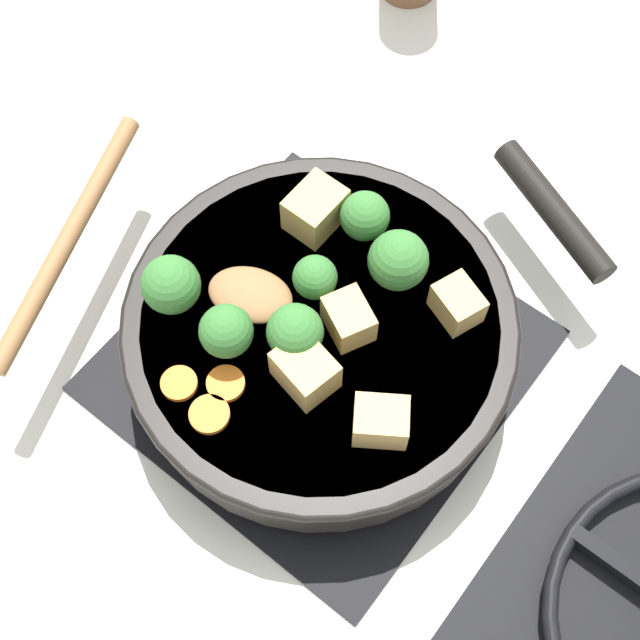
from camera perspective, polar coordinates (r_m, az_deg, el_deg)
The scene contains 18 objects.
ground_plane at distance 0.77m, azimuth -0.00°, elevation -2.63°, with size 2.40×2.40×0.00m, color silver.
front_burner_grate at distance 0.75m, azimuth -0.00°, elevation -2.27°, with size 0.31×0.31×0.03m.
skillet_pan at distance 0.71m, azimuth 0.14°, elevation -0.76°, with size 0.40×0.32×0.05m.
wooden_spoon at distance 0.72m, azimuth -11.24°, elevation 3.69°, with size 0.24×0.24×0.02m.
tofu_cube_center_large at distance 0.64m, azimuth 3.91°, elevation -6.49°, with size 0.04×0.03×0.03m, color tan.
tofu_cube_near_handle at distance 0.66m, azimuth -0.95°, elevation -3.24°, with size 0.04×0.03×0.03m, color tan.
tofu_cube_east_chunk at distance 0.68m, azimuth 1.84°, elevation 0.07°, with size 0.04×0.03×0.03m, color tan.
tofu_cube_west_chunk at distance 0.69m, azimuth 8.78°, elevation 1.05°, with size 0.04×0.03×0.03m, color tan.
tofu_cube_back_piece at distance 0.72m, azimuth -0.30°, elevation 7.09°, with size 0.05×0.04×0.04m, color tan.
broccoli_floret_near_spoon at distance 0.69m, azimuth 5.03°, elevation 3.81°, with size 0.05×0.05×0.05m.
broccoli_floret_center_top at distance 0.66m, azimuth -1.87°, elevation -0.60°, with size 0.04×0.04×0.05m.
broccoli_floret_east_rim at distance 0.71m, azimuth 2.88°, elevation 6.64°, with size 0.04×0.04×0.05m.
broccoli_floret_west_rim at distance 0.68m, azimuth -9.52°, elevation 2.22°, with size 0.05×0.05×0.05m.
broccoli_floret_north_edge at distance 0.68m, azimuth -0.33°, elevation 2.71°, with size 0.04×0.04×0.04m.
broccoli_floret_south_cluster at distance 0.66m, azimuth -6.03°, elevation -0.74°, with size 0.04×0.04×0.05m.
carrot_slice_orange_thin at distance 0.68m, azimuth -9.00°, elevation -4.03°, with size 0.03×0.03×0.01m, color orange.
carrot_slice_near_center at distance 0.66m, azimuth -7.09°, elevation -6.01°, with size 0.03×0.03×0.01m, color orange.
carrot_slice_edge_slice at distance 0.67m, azimuth -6.06°, elevation -4.07°, with size 0.03×0.03×0.01m, color orange.
Camera 1 is at (0.24, 0.19, 0.70)m, focal length 50.00 mm.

